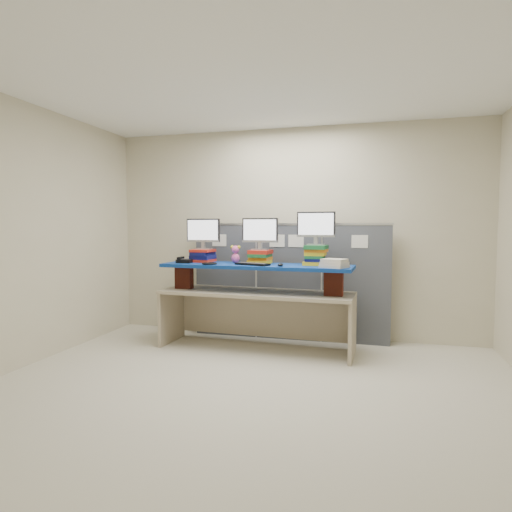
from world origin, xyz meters
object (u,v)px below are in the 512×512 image
(monitor_left, at_px, (203,232))
(desk_phone, at_px, (184,261))
(monitor_center, at_px, (260,232))
(desk, at_px, (256,303))
(monitor_right, at_px, (316,226))
(blue_board, at_px, (256,266))
(keyboard, at_px, (252,264))

(monitor_left, height_order, desk_phone, monitor_left)
(monitor_left, xyz_separation_m, desk_phone, (-0.18, -0.19, -0.36))
(monitor_center, bearing_deg, desk_phone, -167.89)
(desk, height_order, monitor_center, monitor_center)
(desk, distance_m, monitor_right, 1.16)
(monitor_left, bearing_deg, monitor_center, -0.00)
(desk, xyz_separation_m, monitor_right, (0.70, 0.08, 0.92))
(blue_board, relative_size, monitor_left, 5.12)
(monitor_right, bearing_deg, keyboard, -161.86)
(desk, distance_m, desk_phone, 1.04)
(monitor_left, height_order, monitor_right, monitor_right)
(monitor_center, distance_m, monitor_right, 0.69)
(monitor_left, bearing_deg, desk, -9.04)
(monitor_left, bearing_deg, blue_board, -9.04)
(monitor_left, relative_size, keyboard, 1.01)
(blue_board, xyz_separation_m, monitor_right, (0.70, 0.08, 0.48))
(blue_board, relative_size, monitor_right, 5.12)
(monitor_left, bearing_deg, monitor_right, 0.00)
(monitor_center, relative_size, desk_phone, 2.39)
(monitor_center, bearing_deg, blue_board, -96.59)
(monitor_right, distance_m, desk_phone, 1.68)
(monitor_right, bearing_deg, desk, -170.38)
(desk_phone, bearing_deg, desk, -1.31)
(keyboard, height_order, desk_phone, desk_phone)
(desk, relative_size, desk_phone, 12.55)
(blue_board, relative_size, monitor_center, 5.12)
(desk, distance_m, blue_board, 0.45)
(keyboard, relative_size, desk_phone, 2.36)
(keyboard, bearing_deg, monitor_center, 101.82)
(monitor_right, xyz_separation_m, keyboard, (-0.72, -0.20, -0.44))
(monitor_center, xyz_separation_m, desk_phone, (-0.94, -0.15, -0.36))
(desk, relative_size, monitor_right, 5.26)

